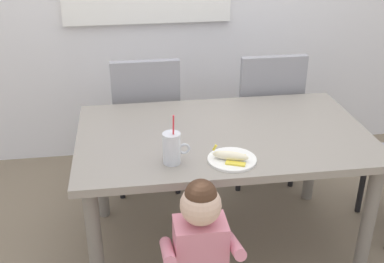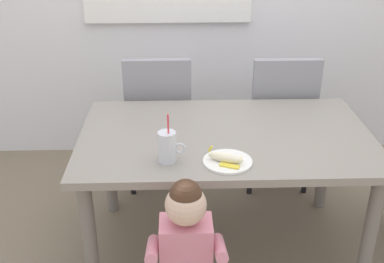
% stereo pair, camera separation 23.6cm
% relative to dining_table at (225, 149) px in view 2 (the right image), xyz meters
% --- Properties ---
extents(ground_plane, '(24.00, 24.00, 0.00)m').
position_rel_dining_table_xyz_m(ground_plane, '(0.00, 0.00, -0.64)').
color(ground_plane, '#7A6B56').
extents(dining_table, '(1.52, 0.92, 0.73)m').
position_rel_dining_table_xyz_m(dining_table, '(0.00, 0.00, 0.00)').
color(dining_table, gray).
rests_on(dining_table, ground).
extents(dining_chair_left, '(0.44, 0.45, 0.96)m').
position_rel_dining_table_xyz_m(dining_chair_left, '(-0.37, 0.67, -0.10)').
color(dining_chair_left, gray).
rests_on(dining_chair_left, ground).
extents(dining_chair_right, '(0.44, 0.44, 0.96)m').
position_rel_dining_table_xyz_m(dining_chair_right, '(0.43, 0.64, -0.10)').
color(dining_chair_right, gray).
rests_on(dining_chair_right, ground).
extents(toddler_standing, '(0.33, 0.24, 0.84)m').
position_rel_dining_table_xyz_m(toddler_standing, '(-0.22, -0.63, -0.11)').
color(toddler_standing, '#3F4760').
rests_on(toddler_standing, ground).
extents(milk_cup, '(0.13, 0.08, 0.25)m').
position_rel_dining_table_xyz_m(milk_cup, '(-0.30, -0.28, 0.16)').
color(milk_cup, silver).
rests_on(milk_cup, dining_table).
extents(snack_plate, '(0.23, 0.23, 0.01)m').
position_rel_dining_table_xyz_m(snack_plate, '(-0.02, -0.30, 0.10)').
color(snack_plate, white).
rests_on(snack_plate, dining_table).
extents(peeled_banana, '(0.17, 0.14, 0.07)m').
position_rel_dining_table_xyz_m(peeled_banana, '(-0.03, -0.32, 0.12)').
color(peeled_banana, '#F4EAC6').
rests_on(peeled_banana, snack_plate).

